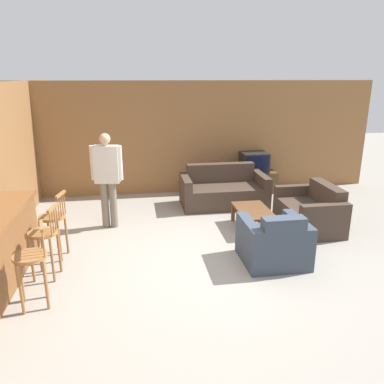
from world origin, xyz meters
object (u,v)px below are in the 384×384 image
Objects in this scene: person_by_window at (107,175)px; tv at (254,162)px; bar_chair_near at (32,263)px; bar_chair_far at (53,222)px; coffee_table at (253,212)px; couch_far at (223,191)px; bar_chair_mid at (45,239)px; armchair_near at (274,243)px; loveseat_right at (311,212)px; tv_unit at (253,182)px.

tv is at bearing 27.17° from person_by_window.
person_by_window reaches higher than bar_chair_near.
tv is at bearing 34.83° from bar_chair_far.
bar_chair_far is 3.41m from coffee_table.
tv reaches higher than couch_far.
bar_chair_mid reaches higher than couch_far.
coffee_table is at bearing 85.91° from armchair_near.
couch_far is 2.71m from armchair_near.
bar_chair_mid is 0.79× the size of loveseat_right.
tv_unit is (0.80, 3.49, -0.06)m from armchair_near.
person_by_window is (-2.49, 1.80, 0.68)m from armchair_near.
bar_chair_mid is 3.57m from coffee_table.
person_by_window is at bearing 168.73° from coffee_table.
armchair_near is 0.53× the size of person_by_window.
person_by_window is at bearing 56.19° from bar_chair_far.
person_by_window reaches higher than coffee_table.
armchair_near is 3.59m from tv_unit.
bar_chair_near is 1.13× the size of armchair_near.
tv is (0.00, -0.00, 0.49)m from tv_unit.
tv_unit is (0.93, 0.79, -0.05)m from couch_far.
bar_chair_mid is at bearing -159.98° from coffee_table.
coffee_table is 2.72m from person_by_window.
tv is at bearing 40.21° from bar_chair_mid.
bar_chair_near is 4.57m from couch_far.
couch_far is 1.99m from loveseat_right.
bar_chair_mid reaches higher than armchair_near.
bar_chair_far is 3.73m from couch_far.
tv is at bearing 98.71° from loveseat_right.
tv reaches higher than coffee_table.
couch_far is at bearing -139.65° from tv_unit.
bar_chair_far is 3.33m from armchair_near.
bar_chair_far is at bearing -173.33° from loveseat_right.
bar_chair_near reaches higher than coffee_table.
bar_chair_far is 4.94m from tv.
bar_chair_near reaches higher than couch_far.
person_by_window is (-3.30, -1.69, 0.25)m from tv.
loveseat_right is at bearing -5.24° from coffee_table.
loveseat_right is 3.76m from person_by_window.
bar_chair_mid is 1.70× the size of tv.
couch_far reaches higher than loveseat_right.
bar_chair_near is at bearing -157.64° from loveseat_right.
bar_chair_far is (-0.00, 0.61, 0.00)m from bar_chair_mid.
tv_unit is at bearing 40.23° from bar_chair_mid.
bar_chair_mid is at bearing 178.82° from armchair_near.
tv_unit is (0.71, 2.21, -0.07)m from coffee_table.
tv_unit is at bearing 72.19° from coffee_table.
person_by_window is at bearing -152.79° from tv_unit.
loveseat_right is at bearing 45.79° from armchair_near.
armchair_near is at bearing -102.92° from tv_unit.
tv_unit is at bearing 27.21° from person_by_window.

